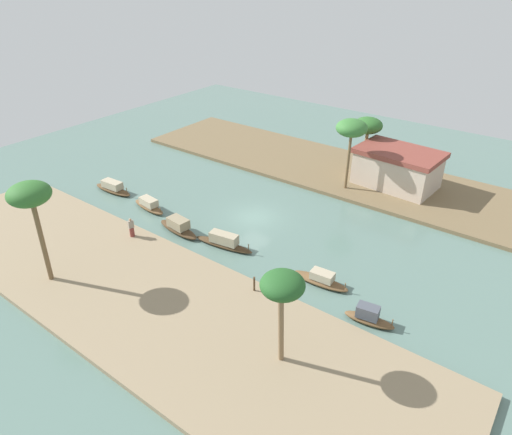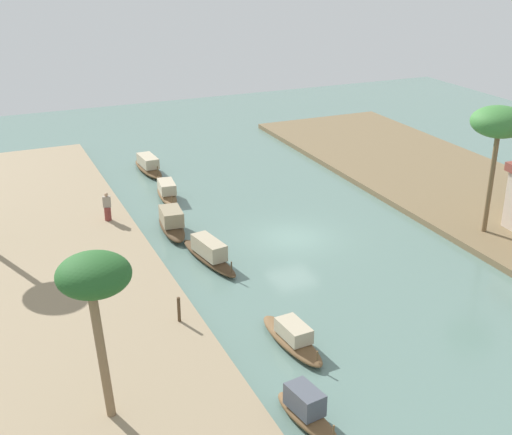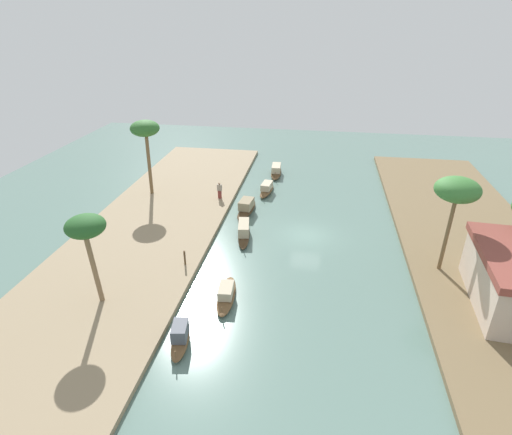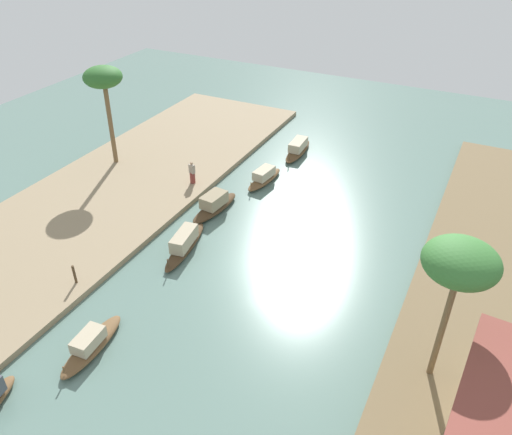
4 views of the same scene
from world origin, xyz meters
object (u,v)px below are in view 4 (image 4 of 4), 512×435
at_px(palm_tree_left_near, 103,80).
at_px(palm_tree_right_short, 460,264).
at_px(sampan_near_left_bank, 185,243).
at_px(sampan_foreground, 215,205).
at_px(mooring_post, 74,274).
at_px(sampan_with_red_awning, 264,177).
at_px(sampan_with_tall_canopy, 91,344).
at_px(sampan_open_hull, 298,149).
at_px(person_on_near_bank, 192,174).

distance_m(palm_tree_left_near, palm_tree_right_short, 27.59).
relative_size(sampan_near_left_bank, sampan_foreground, 1.14).
xyz_separation_m(sampan_foreground, palm_tree_left_near, (-2.34, -10.21, 6.34)).
bearing_deg(palm_tree_left_near, mooring_post, 31.11).
bearing_deg(sampan_foreground, sampan_with_red_awning, 172.18).
bearing_deg(sampan_with_tall_canopy, sampan_near_left_bank, 178.43).
bearing_deg(sampan_foreground, palm_tree_left_near, -96.87).
height_order(sampan_near_left_bank, palm_tree_right_short, palm_tree_right_short).
height_order(sampan_with_red_awning, sampan_foreground, sampan_foreground).
height_order(sampan_open_hull, mooring_post, mooring_post).
xyz_separation_m(sampan_with_red_awning, sampan_with_tall_canopy, (18.15, -0.22, -0.06)).
xyz_separation_m(sampan_foreground, person_on_near_bank, (-2.16, -3.09, 0.57)).
distance_m(sampan_with_red_awning, palm_tree_left_near, 13.40).
relative_size(mooring_post, palm_tree_left_near, 0.15).
xyz_separation_m(sampan_foreground, palm_tree_right_short, (7.66, 15.50, 5.90)).
relative_size(sampan_near_left_bank, mooring_post, 4.67).
relative_size(sampan_with_red_awning, mooring_post, 3.68).
bearing_deg(sampan_near_left_bank, mooring_post, -39.99).
bearing_deg(sampan_near_left_bank, person_on_near_bank, -160.11).
height_order(sampan_open_hull, sampan_foreground, sampan_foreground).
bearing_deg(sampan_near_left_bank, sampan_foreground, 178.40).
height_order(sampan_foreground, palm_tree_left_near, palm_tree_left_near).
bearing_deg(mooring_post, sampan_near_left_bank, 148.99).
distance_m(sampan_foreground, sampan_with_tall_canopy, 13.14).
xyz_separation_m(sampan_with_red_awning, person_on_near_bank, (2.90, -4.33, 0.63)).
bearing_deg(sampan_with_red_awning, sampan_open_hull, -176.72).
relative_size(sampan_with_tall_canopy, mooring_post, 3.85).
bearing_deg(palm_tree_right_short, palm_tree_left_near, -111.24).
bearing_deg(palm_tree_left_near, sampan_foreground, 77.11).
distance_m(sampan_foreground, mooring_post, 10.41).
distance_m(person_on_near_bank, palm_tree_left_near, 9.17).
bearing_deg(person_on_near_bank, sampan_open_hull, 77.20).
xyz_separation_m(sampan_open_hull, palm_tree_right_short, (18.34, 13.93, 5.96)).
bearing_deg(palm_tree_left_near, sampan_near_left_bank, 57.64).
bearing_deg(mooring_post, sampan_with_red_awning, 165.19).
bearing_deg(sampan_open_hull, sampan_with_red_awning, -6.31).
distance_m(sampan_foreground, person_on_near_bank, 3.81).
bearing_deg(palm_tree_right_short, sampan_with_tall_canopy, -69.41).
distance_m(sampan_near_left_bank, person_on_near_bank, 7.63).
relative_size(sampan_open_hull, palm_tree_left_near, 0.64).
xyz_separation_m(sampan_with_tall_canopy, palm_tree_right_short, (-5.44, 14.48, 6.02)).
bearing_deg(sampan_with_red_awning, palm_tree_left_near, -69.99).
distance_m(sampan_near_left_bank, sampan_with_red_awning, 9.58).
distance_m(mooring_post, palm_tree_left_near, 15.62).
xyz_separation_m(sampan_near_left_bank, person_on_near_bank, (-6.66, -3.67, 0.60)).
relative_size(sampan_with_red_awning, palm_tree_left_near, 0.56).
bearing_deg(sampan_with_tall_canopy, sampan_open_hull, 174.15).
relative_size(sampan_with_tall_canopy, palm_tree_left_near, 0.58).
distance_m(sampan_open_hull, sampan_with_red_awning, 5.64).
relative_size(person_on_near_bank, palm_tree_left_near, 0.22).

